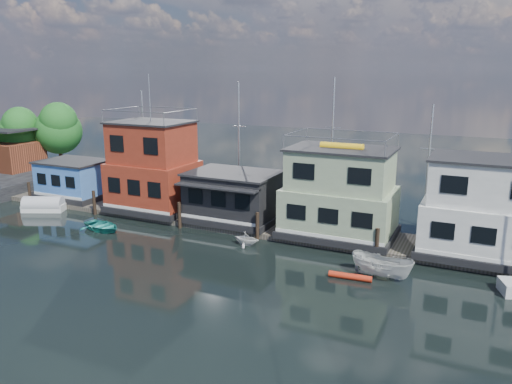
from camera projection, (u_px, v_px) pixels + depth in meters
The scene contains 15 objects.
ground at pixel (152, 278), 31.08m from camera, with size 160.00×160.00×0.00m, color black.
dock at pixel (239, 223), 41.57m from camera, with size 48.00×5.00×0.40m, color #595147.
houseboat_blue at pixel (74, 179), 48.51m from camera, with size 6.40×4.90×3.66m.
houseboat_red at pixel (153, 168), 44.14m from camera, with size 7.40×5.90×11.86m.
houseboat_dark at pixel (233, 196), 41.23m from camera, with size 7.40×6.10×4.06m.
houseboat_green at pixel (340, 194), 37.26m from camera, with size 8.40×5.90×7.03m.
houseboat_white at pixel (486, 210), 33.14m from camera, with size 8.40×5.90×6.66m.
pilings at pixel (219, 221), 39.03m from camera, with size 42.28×0.28×2.20m.
background_masts at pixel (318, 152), 43.59m from camera, with size 36.40×0.16×12.00m.
shore at pixel (15, 151), 56.79m from camera, with size 12.40×15.72×8.24m.
dinghy_white at pixel (246, 238), 36.76m from camera, with size 1.72×2.00×1.05m, color silver.
dinghy_teal at pixel (102, 226), 40.11m from camera, with size 2.59×3.63×0.75m, color teal.
red_kayak at pixel (350, 276), 30.84m from camera, with size 0.39×0.39×2.66m, color red.
tarp_runabout at pixel (43, 205), 45.49m from camera, with size 3.92×2.80×1.48m.
motorboat at pixel (382, 266), 30.91m from camera, with size 1.53×4.06×1.57m, color silver.
Camera 1 is at (18.17, -23.36, 12.71)m, focal length 35.00 mm.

